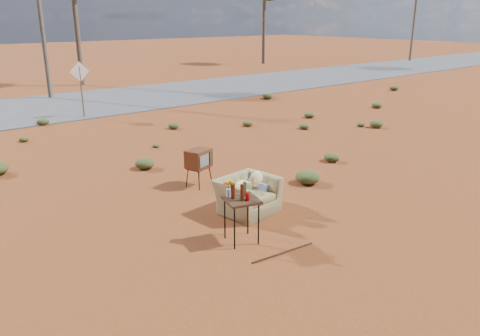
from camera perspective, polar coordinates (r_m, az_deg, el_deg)
ground at (r=9.06m, az=1.38°, el=-7.15°), size 140.00×140.00×0.00m
highway at (r=22.20m, az=-24.94°, el=6.40°), size 140.00×7.00×0.04m
armchair at (r=9.61m, az=1.22°, el=-2.67°), size 1.39×0.99×0.99m
tv_unit at (r=11.01m, az=-5.07°, el=1.09°), size 0.66×0.59×0.89m
side_table at (r=8.18m, az=-0.17°, el=-3.55°), size 0.71×0.71×1.14m
rusty_bar at (r=8.13m, az=5.27°, el=-10.22°), size 1.28×0.18×0.03m
road_sign at (r=19.60m, az=-18.88°, el=10.17°), size 0.78×0.06×2.19m
utility_pole_center at (r=24.82m, az=-23.23°, el=17.32°), size 1.40×0.20×8.00m
utility_pole_east at (r=45.96m, az=20.52°, el=17.30°), size 1.40×0.20×8.00m
scrub_patch at (r=12.13m, az=-15.40°, el=-0.49°), size 17.49×8.07×0.33m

